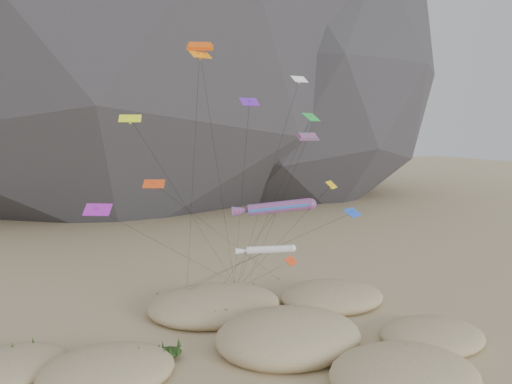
% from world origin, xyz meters
% --- Properties ---
extents(ground, '(500.00, 500.00, 0.00)m').
position_xyz_m(ground, '(0.00, 0.00, 0.00)').
color(ground, '#CCB789').
rests_on(ground, ground).
extents(dunes, '(49.59, 39.63, 4.31)m').
position_xyz_m(dunes, '(-0.87, 4.06, 0.73)').
color(dunes, '#CCB789').
rests_on(dunes, ground).
extents(dune_grass, '(41.02, 31.19, 1.57)m').
position_xyz_m(dune_grass, '(-1.30, 3.71, 0.86)').
color(dune_grass, black).
rests_on(dune_grass, ground).
extents(kite_stakes, '(18.93, 4.65, 0.30)m').
position_xyz_m(kite_stakes, '(1.16, 24.17, 0.15)').
color(kite_stakes, '#3F2D1E').
rests_on(kite_stakes, ground).
extents(rainbow_tube_kite, '(8.64, 12.73, 13.85)m').
position_xyz_m(rainbow_tube_kite, '(4.29, 10.82, 12.85)').
color(rainbow_tube_kite, red).
rests_on(rainbow_tube_kite, ground).
extents(white_tube_kite, '(10.04, 15.23, 9.39)m').
position_xyz_m(white_tube_kite, '(2.62, 9.47, 8.76)').
color(white_tube_kite, silver).
rests_on(white_tube_kite, ground).
extents(orange_parafoil, '(2.82, 11.98, 29.72)m').
position_xyz_m(orange_parafoil, '(-3.10, 13.24, 28.85)').
color(orange_parafoil, '#DD4D0B').
rests_on(orange_parafoil, ground).
extents(multi_parafoil, '(2.33, 17.03, 20.68)m').
position_xyz_m(multi_parafoil, '(8.06, 11.17, 19.95)').
color(multi_parafoil, '#FF1A3F').
rests_on(multi_parafoil, ground).
extents(delta_kites, '(27.58, 21.55, 28.67)m').
position_xyz_m(delta_kites, '(0.12, 11.34, 18.03)').
color(delta_kites, red).
rests_on(delta_kites, ground).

